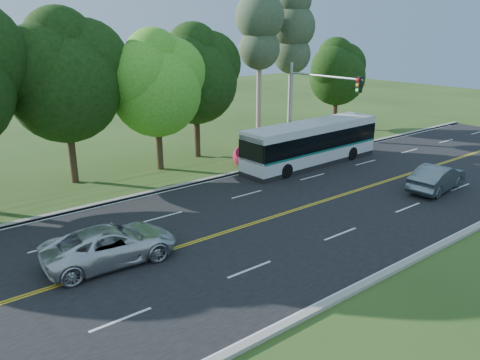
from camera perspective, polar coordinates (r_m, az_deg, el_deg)
ground at (r=25.06m, az=6.77°, el=-3.67°), size 120.00×120.00×0.00m
road at (r=25.05m, az=6.77°, el=-3.65°), size 60.00×14.00×0.02m
curb_north at (r=30.20m, az=-2.79°, el=0.37°), size 60.00×0.30×0.15m
curb_south at (r=21.06m, az=20.72°, el=-8.92°), size 60.00×0.30×0.15m
grass_verge at (r=31.67m, az=-4.73°, el=1.12°), size 60.00×4.00×0.10m
lane_markings at (r=24.99m, az=6.61°, el=-3.68°), size 57.60×13.82×0.00m
tree_row at (r=30.82m, az=-16.62°, el=12.66°), size 44.70×9.10×13.84m
bougainvillea_hedge at (r=35.19m, az=5.82°, el=3.93°), size 9.50×2.25×1.50m
traffic_signal at (r=32.06m, az=8.58°, el=9.66°), size 0.42×6.10×7.00m
transit_bus at (r=33.24m, az=8.72°, el=4.37°), size 11.47×2.86×2.98m
sedan at (r=30.02m, az=22.91°, el=0.27°), size 4.85×2.15×1.55m
suv at (r=20.00m, az=-15.48°, el=-7.60°), size 5.60×2.89×1.51m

